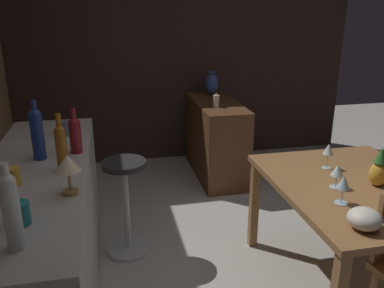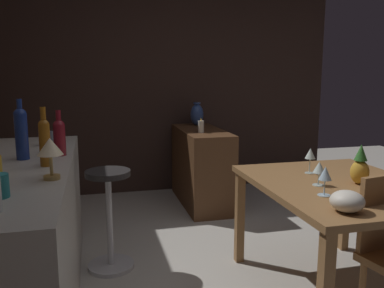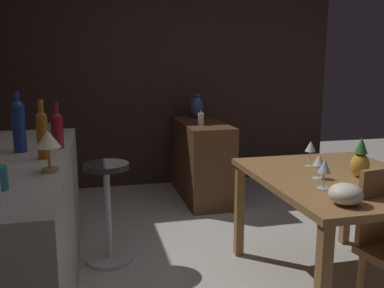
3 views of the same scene
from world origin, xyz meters
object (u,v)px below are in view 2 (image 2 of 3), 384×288
at_px(bar_stool, 109,217).
at_px(wine_glass_left, 325,174).
at_px(sideboard_cabinet, 201,167).
at_px(vase_ceramic_blue, 197,114).
at_px(counter_lamp, 50,150).
at_px(pineapple_centerpiece, 360,167).
at_px(wine_glass_center, 310,154).
at_px(fruit_bowl, 347,201).
at_px(wine_bottle_ruby, 59,136).
at_px(cup_slate, 49,138).
at_px(dining_table, 341,196).
at_px(wine_bottle_cobalt, 21,131).
at_px(pillar_candle_tall, 201,127).
at_px(wine_glass_right, 319,168).
at_px(wine_bottle_amber, 45,140).

xyz_separation_m(bar_stool, wine_glass_left, (-0.91, -1.15, 0.47)).
relative_size(sideboard_cabinet, wine_glass_left, 6.60).
bearing_deg(vase_ceramic_blue, counter_lamp, 150.75).
height_order(counter_lamp, vase_ceramic_blue, counter_lamp).
bearing_deg(bar_stool, pineapple_centerpiece, -116.21).
relative_size(wine_glass_center, fruit_bowl, 1.04).
bearing_deg(wine_glass_center, sideboard_cabinet, 10.00).
xyz_separation_m(wine_bottle_ruby, cup_slate, (0.39, 0.10, -0.08)).
distance_m(wine_bottle_ruby, vase_ceramic_blue, 2.30).
xyz_separation_m(pineapple_centerpiece, counter_lamp, (-0.07, 1.79, 0.20)).
bearing_deg(cup_slate, dining_table, -116.37).
bearing_deg(wine_glass_center, vase_ceramic_blue, 7.20).
bearing_deg(wine_bottle_cobalt, pillar_candle_tall, -47.58).
height_order(wine_glass_right, fruit_bowl, wine_glass_right).
height_order(cup_slate, vase_ceramic_blue, vase_ceramic_blue).
bearing_deg(wine_bottle_ruby, wine_bottle_amber, 169.08).
bearing_deg(wine_bottle_cobalt, pineapple_centerpiece, -103.09).
xyz_separation_m(wine_bottle_ruby, wine_bottle_amber, (-0.29, 0.06, 0.02)).
bearing_deg(wine_glass_left, fruit_bowl, 171.74).
bearing_deg(sideboard_cabinet, wine_bottle_cobalt, 135.27).
distance_m(dining_table, pineapple_centerpiece, 0.21).
bearing_deg(pineapple_centerpiece, wine_bottle_amber, 82.41).
height_order(bar_stool, fruit_bowl, fruit_bowl).
height_order(bar_stool, cup_slate, cup_slate).
distance_m(wine_bottle_amber, pillar_candle_tall, 2.07).
relative_size(bar_stool, wine_bottle_cobalt, 2.01).
distance_m(dining_table, wine_bottle_ruby, 1.81).
bearing_deg(wine_glass_center, pineapple_centerpiece, -152.81).
xyz_separation_m(fruit_bowl, wine_bottle_ruby, (0.97, 1.41, 0.23)).
height_order(dining_table, wine_bottle_amber, wine_bottle_amber).
distance_m(wine_glass_left, wine_bottle_cobalt, 1.79).
xyz_separation_m(wine_glass_left, cup_slate, (1.10, 1.55, 0.09)).
bearing_deg(wine_glass_left, bar_stool, 51.91).
xyz_separation_m(dining_table, sideboard_cabinet, (1.99, 0.37, -0.25)).
relative_size(wine_bottle_cobalt, vase_ceramic_blue, 1.37).
relative_size(wine_bottle_amber, cup_slate, 2.79).
bearing_deg(wine_bottle_amber, pillar_candle_tall, -40.14).
relative_size(wine_glass_right, vase_ceramic_blue, 0.56).
distance_m(bar_stool, wine_glass_left, 1.54).
bearing_deg(wine_bottle_ruby, counter_lamp, -179.70).
distance_m(fruit_bowl, wine_bottle_ruby, 1.73).
relative_size(wine_glass_center, counter_lamp, 0.85).
xyz_separation_m(fruit_bowl, cup_slate, (1.36, 1.52, 0.16)).
xyz_separation_m(wine_glass_right, fruit_bowl, (-0.46, 0.12, -0.05)).
xyz_separation_m(wine_bottle_ruby, pillar_candle_tall, (1.28, -1.27, -0.15)).
height_order(dining_table, wine_glass_left, wine_glass_left).
distance_m(dining_table, sideboard_cabinet, 2.04).
distance_m(pineapple_centerpiece, wine_bottle_cobalt, 2.07).
bearing_deg(wine_bottle_amber, wine_glass_left, -105.36).
relative_size(dining_table, wine_bottle_cobalt, 3.42).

